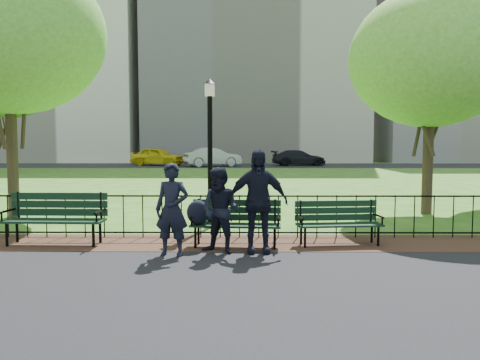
{
  "coord_description": "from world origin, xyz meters",
  "views": [
    {
      "loc": [
        0.68,
        -7.55,
        1.94
      ],
      "look_at": [
        0.61,
        1.5,
        1.25
      ],
      "focal_mm": 35.0,
      "sensor_mm": 36.0,
      "label": 1
    }
  ],
  "objects_px": {
    "tree_near_e": "(431,58)",
    "lamppost": "(210,147)",
    "person_right": "(257,201)",
    "person_left": "(172,210)",
    "park_bench_main": "(217,215)",
    "person_mid": "(221,210)",
    "tree_far_w": "(7,75)",
    "sedan_silver": "(212,157)",
    "park_bench_left_a": "(56,213)",
    "park_bench_right_a": "(338,218)",
    "sedan_dark": "(299,158)",
    "taxi": "(158,156)",
    "tree_near_w": "(8,32)"
  },
  "relations": [
    {
      "from": "tree_far_w",
      "to": "person_mid",
      "type": "relative_size",
      "value": 6.34
    },
    {
      "from": "park_bench_right_a",
      "to": "park_bench_main",
      "type": "bearing_deg",
      "value": 179.49
    },
    {
      "from": "lamppost",
      "to": "person_mid",
      "type": "xyz_separation_m",
      "value": [
        0.37,
        -2.63,
        -1.1
      ]
    },
    {
      "from": "tree_far_w",
      "to": "sedan_silver",
      "type": "height_order",
      "value": "tree_far_w"
    },
    {
      "from": "tree_near_e",
      "to": "person_right",
      "type": "relative_size",
      "value": 3.35
    },
    {
      "from": "lamppost",
      "to": "tree_near_e",
      "type": "bearing_deg",
      "value": 20.35
    },
    {
      "from": "tree_far_w",
      "to": "person_right",
      "type": "xyz_separation_m",
      "value": [
        16.69,
        -24.52,
        -5.78
      ]
    },
    {
      "from": "park_bench_main",
      "to": "sedan_dark",
      "type": "xyz_separation_m",
      "value": [
        5.48,
        33.37,
        0.1
      ]
    },
    {
      "from": "park_bench_main",
      "to": "tree_near_w",
      "type": "relative_size",
      "value": 0.26
    },
    {
      "from": "tree_far_w",
      "to": "lamppost",
      "type": "bearing_deg",
      "value": -54.49
    },
    {
      "from": "park_bench_right_a",
      "to": "sedan_dark",
      "type": "height_order",
      "value": "sedan_dark"
    },
    {
      "from": "tree_near_e",
      "to": "person_right",
      "type": "xyz_separation_m",
      "value": [
        -4.87,
        -4.75,
        -3.35
      ]
    },
    {
      "from": "tree_near_e",
      "to": "lamppost",
      "type": "bearing_deg",
      "value": -159.65
    },
    {
      "from": "tree_near_w",
      "to": "taxi",
      "type": "distance_m",
      "value": 30.22
    },
    {
      "from": "park_bench_right_a",
      "to": "tree_near_w",
      "type": "relative_size",
      "value": 0.24
    },
    {
      "from": "sedan_silver",
      "to": "park_bench_right_a",
      "type": "bearing_deg",
      "value": 165.55
    },
    {
      "from": "sedan_silver",
      "to": "person_mid",
      "type": "bearing_deg",
      "value": 161.45
    },
    {
      "from": "person_mid",
      "to": "park_bench_main",
      "type": "bearing_deg",
      "value": 124.13
    },
    {
      "from": "park_bench_left_a",
      "to": "person_mid",
      "type": "distance_m",
      "value": 3.32
    },
    {
      "from": "person_mid",
      "to": "person_right",
      "type": "distance_m",
      "value": 0.67
    },
    {
      "from": "lamppost",
      "to": "person_right",
      "type": "relative_size",
      "value": 1.86
    },
    {
      "from": "park_bench_right_a",
      "to": "lamppost",
      "type": "bearing_deg",
      "value": 137.96
    },
    {
      "from": "taxi",
      "to": "sedan_silver",
      "type": "bearing_deg",
      "value": -92.31
    },
    {
      "from": "lamppost",
      "to": "tree_far_w",
      "type": "xyz_separation_m",
      "value": [
        -15.67,
        21.95,
        4.84
      ]
    },
    {
      "from": "person_right",
      "to": "sedan_dark",
      "type": "xyz_separation_m",
      "value": [
        4.74,
        33.82,
        -0.22
      ]
    },
    {
      "from": "person_right",
      "to": "lamppost",
      "type": "bearing_deg",
      "value": 110.17
    },
    {
      "from": "lamppost",
      "to": "sedan_dark",
      "type": "height_order",
      "value": "lamppost"
    },
    {
      "from": "person_mid",
      "to": "tree_near_w",
      "type": "bearing_deg",
      "value": 168.66
    },
    {
      "from": "park_bench_main",
      "to": "tree_near_e",
      "type": "bearing_deg",
      "value": 42.02
    },
    {
      "from": "park_bench_right_a",
      "to": "lamppost",
      "type": "distance_m",
      "value": 3.48
    },
    {
      "from": "park_bench_main",
      "to": "lamppost",
      "type": "height_order",
      "value": "lamppost"
    },
    {
      "from": "park_bench_right_a",
      "to": "tree_far_w",
      "type": "distance_m",
      "value": 30.66
    },
    {
      "from": "lamppost",
      "to": "tree_near_w",
      "type": "bearing_deg",
      "value": 163.96
    },
    {
      "from": "sedan_silver",
      "to": "sedan_dark",
      "type": "height_order",
      "value": "sedan_silver"
    },
    {
      "from": "tree_near_e",
      "to": "tree_near_w",
      "type": "bearing_deg",
      "value": -176.73
    },
    {
      "from": "park_bench_main",
      "to": "park_bench_left_a",
      "type": "height_order",
      "value": "park_bench_left_a"
    },
    {
      "from": "person_mid",
      "to": "taxi",
      "type": "relative_size",
      "value": 0.31
    },
    {
      "from": "lamppost",
      "to": "tree_near_w",
      "type": "relative_size",
      "value": 0.49
    },
    {
      "from": "person_left",
      "to": "taxi",
      "type": "bearing_deg",
      "value": 110.26
    },
    {
      "from": "park_bench_left_a",
      "to": "person_mid",
      "type": "xyz_separation_m",
      "value": [
        3.23,
        -0.76,
        0.16
      ]
    },
    {
      "from": "lamppost",
      "to": "person_left",
      "type": "height_order",
      "value": "lamppost"
    },
    {
      "from": "person_right",
      "to": "sedan_dark",
      "type": "bearing_deg",
      "value": 80.52
    },
    {
      "from": "tree_near_e",
      "to": "sedan_silver",
      "type": "xyz_separation_m",
      "value": [
        -7.81,
        27.39,
        -3.45
      ]
    },
    {
      "from": "tree_far_w",
      "to": "person_mid",
      "type": "distance_m",
      "value": 29.95
    },
    {
      "from": "lamppost",
      "to": "sedan_silver",
      "type": "distance_m",
      "value": 29.66
    },
    {
      "from": "person_left",
      "to": "sedan_dark",
      "type": "distance_m",
      "value": 34.65
    },
    {
      "from": "tree_far_w",
      "to": "taxi",
      "type": "xyz_separation_m",
      "value": [
        8.69,
        9.5,
        -5.86
      ]
    },
    {
      "from": "park_bench_left_a",
      "to": "tree_far_w",
      "type": "xyz_separation_m",
      "value": [
        -12.81,
        23.82,
        6.09
      ]
    },
    {
      "from": "taxi",
      "to": "sedan_silver",
      "type": "distance_m",
      "value": 5.4
    },
    {
      "from": "park_bench_left_a",
      "to": "person_right",
      "type": "bearing_deg",
      "value": -8.56
    }
  ]
}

